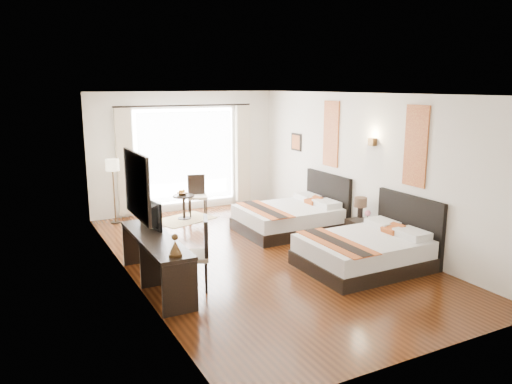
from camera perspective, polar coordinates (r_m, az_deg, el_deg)
name	(u,v)px	position (r m, az deg, el deg)	size (l,w,h in m)	color
floor	(260,256)	(8.84, 0.45, -7.33)	(4.50, 7.50, 0.01)	black
ceiling	(260,94)	(8.34, 0.48, 11.10)	(4.50, 7.50, 0.02)	white
wall_headboard	(364,168)	(9.72, 12.24, 2.74)	(0.01, 7.50, 2.80)	silver
wall_desk	(128,190)	(7.70, -14.45, 0.20)	(0.01, 7.50, 2.80)	silver
wall_window	(185,152)	(11.87, -8.09, 4.56)	(4.50, 0.01, 2.80)	silver
wall_entry	(428,235)	(5.55, 19.03, -4.68)	(4.50, 0.01, 2.80)	silver
window_glass	(186,156)	(11.87, -8.05, 4.07)	(2.40, 0.02, 2.20)	white
sheer_curtain	(186,157)	(11.82, -7.96, 4.04)	(2.30, 0.02, 2.10)	white
drape_left	(125,162)	(11.38, -14.78, 3.34)	(0.35, 0.14, 2.35)	#C5B698
drape_right	(243,154)	(12.34, -1.53, 4.40)	(0.35, 0.14, 2.35)	#C5B698
art_panel_near	(416,146)	(8.69, 17.80, 5.01)	(0.03, 0.50, 1.35)	maroon
art_panel_far	(331,134)	(10.48, 8.57, 6.57)	(0.03, 0.50, 1.35)	maroon
wall_sconce	(372,142)	(9.41, 13.15, 5.59)	(0.10, 0.14, 0.14)	#432E17
mirror_frame	(137,186)	(7.24, -13.48, 0.72)	(0.04, 1.25, 0.95)	black
mirror_glass	(138,185)	(7.24, -13.29, 0.74)	(0.01, 1.12, 0.82)	white
bed_near	(367,250)	(8.43, 12.61, -6.49)	(1.99, 1.55, 1.12)	black
bed_far	(292,217)	(10.26, 4.09, -2.86)	(2.00, 1.56, 1.12)	black
nightstand	(360,232)	(9.63, 11.81, -4.49)	(0.39, 0.48, 0.46)	black
table_lamp	(360,204)	(9.56, 11.86, -1.32)	(0.24, 0.24, 0.38)	black
vase	(367,217)	(9.38, 12.63, -2.84)	(0.12, 0.12, 0.13)	black
console_desk	(156,262)	(7.61, -11.35, -7.80)	(0.50, 2.20, 0.76)	black
television	(145,214)	(7.94, -12.52, -2.45)	(0.78, 0.10, 0.45)	black
bronze_figurine	(175,246)	(6.59, -9.22, -6.16)	(0.18, 0.18, 0.27)	#432E17
desk_chair	(193,267)	(7.45, -7.19, -8.51)	(0.64, 0.64, 1.07)	tan
floor_lamp	(113,170)	(11.04, -16.07, 2.49)	(0.28, 0.28, 1.41)	black
side_table	(184,207)	(11.24, -8.24, -1.72)	(0.48, 0.48, 0.55)	black
fruit_bowl	(182,194)	(11.17, -8.44, -0.21)	(0.23, 0.23, 0.06)	#492A1A
window_chair	(197,203)	(11.56, -6.71, -1.26)	(0.52, 0.52, 0.92)	tan
jute_rug	(184,219)	(11.25, -8.21, -3.12)	(1.26, 0.86, 0.01)	tan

